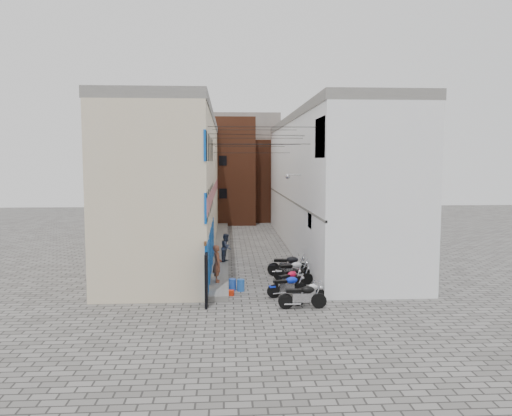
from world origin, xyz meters
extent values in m
plane|color=#585553|center=(0.00, 0.00, 0.00)|extent=(90.00, 90.00, 0.00)
cube|color=slate|center=(-2.05, 13.00, 0.12)|extent=(0.90, 26.00, 0.25)
cube|color=beige|center=(-5.00, 13.00, 4.25)|extent=(5.00, 26.00, 8.50)
cube|color=#BB696C|center=(-2.54, 13.00, 4.00)|extent=(0.10, 26.00, 0.80)
cube|color=#0B4AA9|center=(-2.53, 4.90, 1.30)|extent=(0.12, 10.20, 2.40)
cube|color=#0B4AA9|center=(-2.55, 4.90, 5.30)|extent=(0.10, 10.20, 4.00)
cube|color=slate|center=(-5.00, 13.00, 8.75)|extent=(5.10, 26.00, 0.50)
cube|color=black|center=(-2.52, -0.40, 1.10)|extent=(0.10, 1.20, 2.20)
cube|color=white|center=(5.00, 13.00, 4.25)|extent=(5.00, 26.00, 8.50)
cube|color=#0B4AA9|center=(2.55, 1.50, 7.00)|extent=(0.10, 2.40, 1.80)
cube|color=white|center=(2.56, 4.00, 3.00)|extent=(0.08, 1.00, 0.70)
cylinder|color=#B2B2B7|center=(2.15, 7.00, 5.20)|extent=(0.80, 0.06, 0.06)
sphere|color=#B2B2B7|center=(1.75, 7.00, 5.10)|extent=(0.28, 0.28, 0.28)
cube|color=slate|center=(5.00, 13.00, 8.75)|extent=(5.10, 26.00, 0.50)
cube|color=slate|center=(2.54, 13.00, 3.40)|extent=(0.10, 26.00, 0.12)
cube|color=brown|center=(-2.00, 28.00, 5.00)|extent=(6.00, 6.00, 10.00)
cube|color=brown|center=(3.00, 30.00, 4.00)|extent=(5.00, 6.00, 8.00)
cube|color=slate|center=(0.00, 34.00, 5.50)|extent=(8.00, 5.00, 11.00)
cube|color=black|center=(0.00, 25.20, 1.20)|extent=(2.00, 0.30, 2.40)
cylinder|color=black|center=(0.00, 2.00, 7.50)|extent=(5.20, 0.02, 0.02)
cylinder|color=black|center=(0.00, 4.00, 6.80)|extent=(5.20, 0.02, 0.02)
cylinder|color=black|center=(0.00, 6.50, 7.20)|extent=(5.20, 0.02, 0.02)
cylinder|color=black|center=(0.00, 9.00, 7.80)|extent=(5.20, 0.02, 0.02)
cylinder|color=black|center=(0.00, 12.00, 6.50)|extent=(5.20, 0.02, 0.02)
cylinder|color=black|center=(0.00, 15.00, 7.00)|extent=(5.20, 0.02, 0.02)
cylinder|color=black|center=(0.00, 5.00, 7.30)|extent=(5.65, 2.07, 0.02)
cylinder|color=black|center=(0.00, 8.00, 6.90)|extent=(5.80, 1.58, 0.02)
imported|color=brown|center=(-2.13, 2.59, 1.13)|extent=(0.46, 0.67, 1.76)
imported|color=#383F54|center=(-1.70, 7.46, 1.05)|extent=(0.83, 0.93, 1.59)
cylinder|color=blue|center=(-1.04, 1.79, 0.27)|extent=(0.45, 0.45, 0.54)
cylinder|color=#244FB4|center=(-1.42, 1.95, 0.27)|extent=(0.38, 0.38, 0.54)
cube|color=red|center=(-1.55, 1.07, 0.12)|extent=(0.41, 0.33, 0.23)
camera|label=1|loc=(-1.66, -20.69, 5.96)|focal=35.00mm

